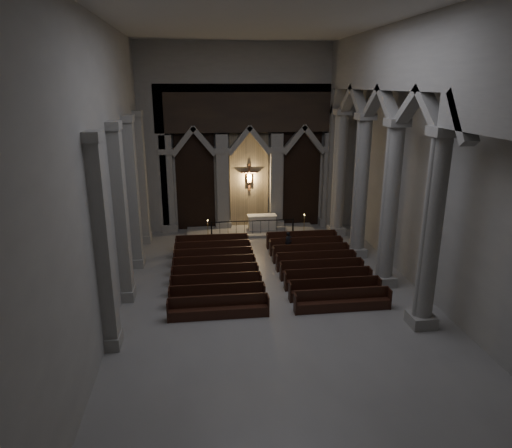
# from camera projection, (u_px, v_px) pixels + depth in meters

# --- Properties ---
(room) EXTENTS (24.00, 24.10, 12.00)m
(room) POSITION_uv_depth(u_px,v_px,m) (281.00, 133.00, 18.20)
(room) COLOR gray
(room) RESTS_ON ground
(sanctuary_wall) EXTENTS (14.00, 0.77, 12.00)m
(sanctuary_wall) POSITION_uv_depth(u_px,v_px,m) (249.00, 130.00, 29.43)
(sanctuary_wall) COLOR gray
(sanctuary_wall) RESTS_ON ground
(right_arcade) EXTENTS (1.00, 24.00, 12.00)m
(right_arcade) POSITION_uv_depth(u_px,v_px,m) (399.00, 123.00, 20.04)
(right_arcade) COLOR gray
(right_arcade) RESTS_ON ground
(left_pilasters) EXTENTS (0.60, 13.00, 8.03)m
(left_pilasters) POSITION_uv_depth(u_px,v_px,m) (128.00, 206.00, 21.81)
(left_pilasters) COLOR gray
(left_pilasters) RESTS_ON ground
(sanctuary_step) EXTENTS (8.50, 2.60, 0.15)m
(sanctuary_step) POSITION_uv_depth(u_px,v_px,m) (251.00, 231.00, 30.47)
(sanctuary_step) COLOR gray
(sanctuary_step) RESTS_ON ground
(altar) EXTENTS (1.93, 0.77, 0.98)m
(altar) POSITION_uv_depth(u_px,v_px,m) (262.00, 222.00, 30.48)
(altar) COLOR silver
(altar) RESTS_ON sanctuary_step
(altar_rail) EXTENTS (5.42, 0.09, 1.07)m
(altar_rail) POSITION_uv_depth(u_px,v_px,m) (253.00, 225.00, 29.54)
(altar_rail) COLOR black
(altar_rail) RESTS_ON ground
(candle_stand_left) EXTENTS (0.24, 0.24, 1.45)m
(candle_stand_left) POSITION_uv_depth(u_px,v_px,m) (208.00, 236.00, 28.38)
(candle_stand_left) COLOR #A78C33
(candle_stand_left) RESTS_ON ground
(candle_stand_right) EXTENTS (0.24, 0.24, 1.45)m
(candle_stand_right) POSITION_uv_depth(u_px,v_px,m) (304.00, 230.00, 29.65)
(candle_stand_right) COLOR #A78C33
(candle_stand_right) RESTS_ON ground
(pews) EXTENTS (9.68, 8.66, 0.95)m
(pews) POSITION_uv_depth(u_px,v_px,m) (267.00, 270.00, 23.46)
(pews) COLOR black
(pews) RESTS_ON ground
(worshipper) EXTENTS (0.54, 0.42, 1.31)m
(worshipper) POSITION_uv_depth(u_px,v_px,m) (289.00, 243.00, 26.47)
(worshipper) COLOR black
(worshipper) RESTS_ON ground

